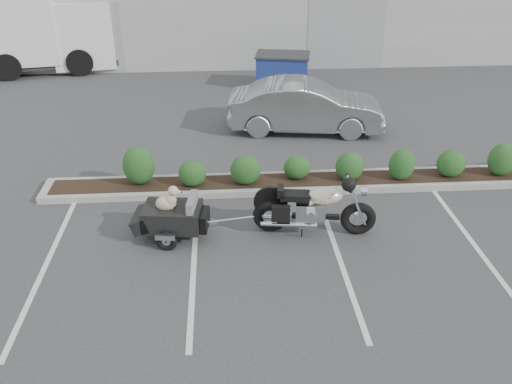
{
  "coord_description": "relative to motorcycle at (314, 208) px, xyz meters",
  "views": [
    {
      "loc": [
        -0.91,
        -8.89,
        5.88
      ],
      "look_at": [
        -0.27,
        0.57,
        0.75
      ],
      "focal_mm": 38.0,
      "sensor_mm": 36.0,
      "label": 1
    }
  ],
  "objects": [
    {
      "name": "ground",
      "position": [
        -0.85,
        -0.17,
        -0.56
      ],
      "size": [
        90.0,
        90.0,
        0.0
      ],
      "primitive_type": "plane",
      "color": "#38383A",
      "rests_on": "ground"
    },
    {
      "name": "motorcycle",
      "position": [
        0.0,
        0.0,
        0.0
      ],
      "size": [
        2.44,
        0.91,
        1.4
      ],
      "rotation": [
        0.0,
        0.0,
        -0.13
      ],
      "color": "black",
      "rests_on": "ground"
    },
    {
      "name": "sedan",
      "position": [
        0.65,
        5.47,
        0.16
      ],
      "size": [
        4.5,
        2.06,
        1.43
      ],
      "primitive_type": "imported",
      "rotation": [
        0.0,
        0.0,
        1.44
      ],
      "color": "#9D9EA4",
      "rests_on": "ground"
    },
    {
      "name": "delivery_truck",
      "position": [
        -9.53,
        12.34,
        1.14
      ],
      "size": [
        8.04,
        3.83,
        3.53
      ],
      "rotation": [
        0.0,
        0.0,
        0.18
      ],
      "color": "white",
      "rests_on": "ground"
    },
    {
      "name": "pet_trailer",
      "position": [
        -2.78,
        0.03,
        -0.07
      ],
      "size": [
        1.96,
        1.11,
        1.16
      ],
      "rotation": [
        0.0,
        0.0,
        -0.13
      ],
      "color": "black",
      "rests_on": "ground"
    },
    {
      "name": "planter_kerb",
      "position": [
        0.15,
        2.03,
        -0.48
      ],
      "size": [
        12.0,
        1.0,
        0.15
      ],
      "primitive_type": "cube",
      "color": "#9E9E93",
      "rests_on": "ground"
    },
    {
      "name": "dumpster",
      "position": [
        0.43,
        9.47,
        0.05
      ],
      "size": [
        2.04,
        1.57,
        1.21
      ],
      "rotation": [
        0.0,
        0.0,
        -0.18
      ],
      "color": "navy",
      "rests_on": "ground"
    }
  ]
}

